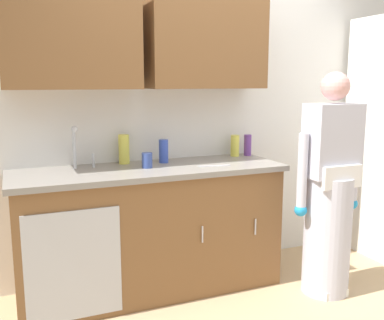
{
  "coord_description": "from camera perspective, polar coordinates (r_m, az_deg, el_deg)",
  "views": [
    {
      "loc": [
        -1.46,
        -2.31,
        1.55
      ],
      "look_at": [
        -0.28,
        0.55,
        1.0
      ],
      "focal_mm": 41.31,
      "sensor_mm": 36.0,
      "label": 1
    }
  ],
  "objects": [
    {
      "name": "cup_by_sink",
      "position": [
        3.18,
        -5.82,
        -0.04
      ],
      "size": [
        0.08,
        0.08,
        0.11
      ],
      "primitive_type": "cylinder",
      "color": "#33478C",
      "rests_on": "countertop"
    },
    {
      "name": "bottle_cleaner_spray",
      "position": [
        3.68,
        5.56,
        1.86
      ],
      "size": [
        0.07,
        0.07,
        0.18
      ],
      "primitive_type": "cylinder",
      "color": "#D8D14C",
      "rests_on": "countertop"
    },
    {
      "name": "ground_plane",
      "position": [
        3.15,
        9.07,
        -19.59
      ],
      "size": [
        9.0,
        9.0,
        0.0
      ],
      "primitive_type": "plane",
      "color": "tan"
    },
    {
      "name": "sink",
      "position": [
        3.12,
        -13.76,
        -1.78
      ],
      "size": [
        0.5,
        0.36,
        0.35
      ],
      "color": "#B7BABF",
      "rests_on": "counter_cabinet"
    },
    {
      "name": "knife_on_counter",
      "position": [
        3.24,
        2.89,
        -0.75
      ],
      "size": [
        0.24,
        0.06,
        0.01
      ],
      "primitive_type": "cube",
      "rotation": [
        0.0,
        0.0,
        2.98
      ],
      "color": "silver",
      "rests_on": "countertop"
    },
    {
      "name": "person_at_sink",
      "position": [
        3.36,
        17.27,
        -5.17
      ],
      "size": [
        0.55,
        0.34,
        1.62
      ],
      "color": "white",
      "rests_on": "ground"
    },
    {
      "name": "bottle_dish_liquid",
      "position": [
        3.37,
        -3.69,
        1.15
      ],
      "size": [
        0.07,
        0.07,
        0.18
      ],
      "primitive_type": "cylinder",
      "color": "#334CB2",
      "rests_on": "countertop"
    },
    {
      "name": "kitchen_wall_with_uppers",
      "position": [
        3.57,
        -0.65,
        8.86
      ],
      "size": [
        4.8,
        0.44,
        2.7
      ],
      "color": "silver",
      "rests_on": "ground"
    },
    {
      "name": "bottle_water_tall",
      "position": [
        3.73,
        7.2,
        1.92
      ],
      "size": [
        0.06,
        0.06,
        0.18
      ],
      "primitive_type": "cylinder",
      "color": "#66388C",
      "rests_on": "countertop"
    },
    {
      "name": "bottle_soap",
      "position": [
        3.36,
        -8.78,
        1.39
      ],
      "size": [
        0.08,
        0.08,
        0.22
      ],
      "primitive_type": "cylinder",
      "color": "#D8D14C",
      "rests_on": "countertop"
    },
    {
      "name": "countertop",
      "position": [
        3.21,
        -5.51,
        -1.3
      ],
      "size": [
        1.96,
        0.66,
        0.04
      ],
      "primitive_type": "cube",
      "color": "gray",
      "rests_on": "counter_cabinet"
    },
    {
      "name": "counter_cabinet",
      "position": [
        3.33,
        -5.41,
        -9.25
      ],
      "size": [
        1.9,
        0.62,
        0.9
      ],
      "color": "brown",
      "rests_on": "ground"
    }
  ]
}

